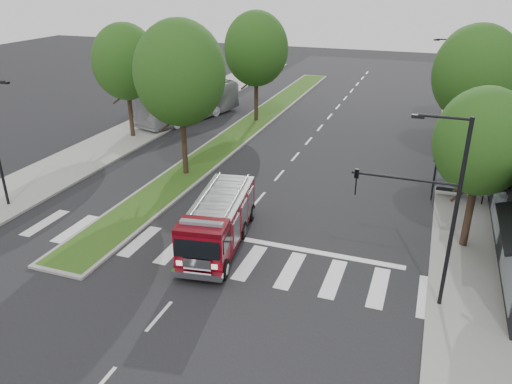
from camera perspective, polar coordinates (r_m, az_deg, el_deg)
ground at (r=26.90m, az=-2.46°, el=-4.11°), size 140.00×140.00×0.00m
sidewalk_right at (r=34.46m, az=23.98°, el=0.37°), size 5.00×80.00×0.15m
sidewalk_left at (r=41.67m, az=-15.93°, el=5.42°), size 5.00×80.00×0.15m
median at (r=44.51m, az=-0.87°, el=7.50°), size 3.00×50.00×0.15m
bus_shelter at (r=31.94m, az=22.39°, el=2.68°), size 3.20×1.60×2.61m
tree_right_near at (r=25.07m, az=24.47°, el=5.23°), size 4.40×4.40×8.05m
tree_right_mid at (r=36.52m, az=23.84°, el=12.24°), size 5.60×5.60×9.72m
tree_right_far at (r=46.48m, az=23.25°, el=13.62°), size 5.00×5.00×8.73m
tree_median_near at (r=32.30m, az=-8.69°, el=13.26°), size 5.80×5.80×10.16m
tree_median_far at (r=45.00m, az=0.02°, el=16.04°), size 5.60×5.60×9.72m
tree_left_mid at (r=41.58m, az=-14.70°, el=14.19°), size 5.20×5.20×9.16m
streetlight_right_near at (r=20.07m, az=19.49°, el=-0.90°), size 4.08×0.22×8.00m
streetlight_right_far at (r=42.72m, az=21.54°, el=11.26°), size 2.11×0.20×8.00m
fire_engine at (r=24.81m, az=-4.31°, el=-3.41°), size 3.39×7.87×2.64m
city_bus at (r=47.01m, az=-7.54°, el=10.06°), size 5.86×11.50×3.13m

